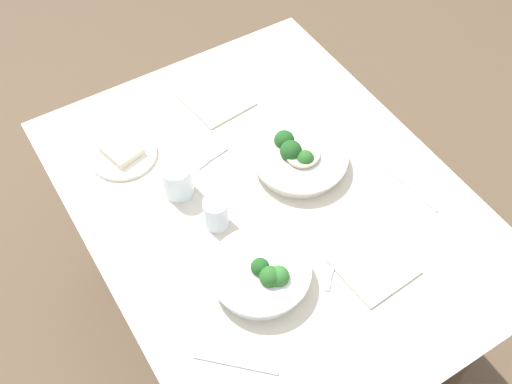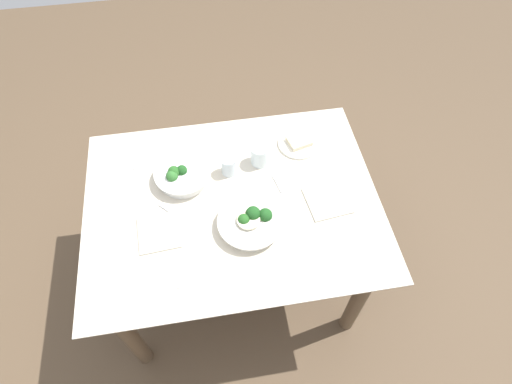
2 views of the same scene
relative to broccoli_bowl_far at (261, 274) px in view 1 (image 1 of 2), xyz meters
name	(u,v)px [view 1 (image 1 of 2)]	position (x,y,z in m)	size (l,w,h in m)	color
ground_plane	(267,318)	(0.20, -0.16, -0.75)	(6.00, 6.00, 0.00)	brown
dining_table	(270,222)	(0.20, -0.16, -0.14)	(1.26, 0.97, 0.72)	beige
broccoli_bowl_far	(261,274)	(0.00, 0.00, 0.00)	(0.25, 0.25, 0.09)	white
broccoli_bowl_near	(298,158)	(0.26, -0.29, 0.00)	(0.27, 0.27, 0.09)	silver
bread_side_plate	(123,153)	(0.56, 0.12, -0.02)	(0.20, 0.20, 0.04)	silver
water_glass_center	(216,213)	(0.21, 0.01, 0.01)	(0.07, 0.07, 0.09)	silver
water_glass_side	(177,180)	(0.36, 0.04, 0.02)	(0.08, 0.08, 0.10)	silver
fork_by_far_bowl	(211,159)	(0.41, -0.09, -0.03)	(0.03, 0.11, 0.00)	#B7B7BC
fork_by_near_bowl	(331,274)	(-0.08, -0.16, -0.03)	(0.08, 0.09, 0.00)	#B7B7BC
table_knife_left	(411,189)	(0.03, -0.50, -0.03)	(0.20, 0.01, 0.00)	#B7B7BC
table_knife_right	(236,364)	(-0.15, 0.16, -0.03)	(0.20, 0.01, 0.00)	#B7B7BC
napkin_folded_upper	(217,100)	(0.61, -0.22, -0.03)	(0.18, 0.18, 0.01)	#B1A997
napkin_folded_lower	(374,266)	(-0.11, -0.26, -0.03)	(0.17, 0.18, 0.01)	#B1A997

